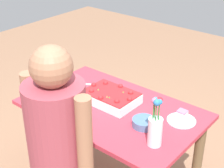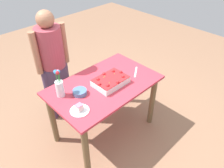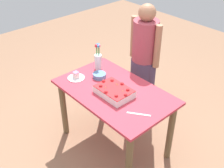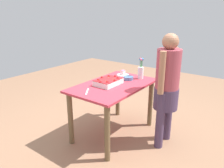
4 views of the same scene
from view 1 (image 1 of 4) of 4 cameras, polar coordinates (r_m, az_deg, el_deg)
The scene contains 7 objects.
dining_table at distance 2.48m, azimuth -0.02°, elevation -6.72°, with size 1.24×0.77×0.77m.
sheet_cake at distance 2.44m, azimuth -0.18°, elevation -2.16°, with size 0.37×0.26×0.10m.
serving_plate_with_slice at distance 2.29m, azimuth 11.49°, elevation -5.59°, with size 0.19×0.19×0.08m.
cake_knife at distance 2.72m, azimuth -5.88°, elevation 0.03°, with size 0.23×0.02×0.00m, color silver.
flower_vase at distance 2.00m, azimuth 7.22°, elevation -7.16°, with size 0.09×0.09×0.32m.
fruit_bowl at distance 2.21m, azimuth 5.29°, elevation -6.41°, with size 0.15×0.15×0.05m, color #4C719E.
person_standing at distance 1.83m, azimuth -8.69°, elevation -12.56°, with size 0.45×0.31×1.49m.
Camera 1 is at (1.30, -1.58, 2.03)m, focal length 55.00 mm.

